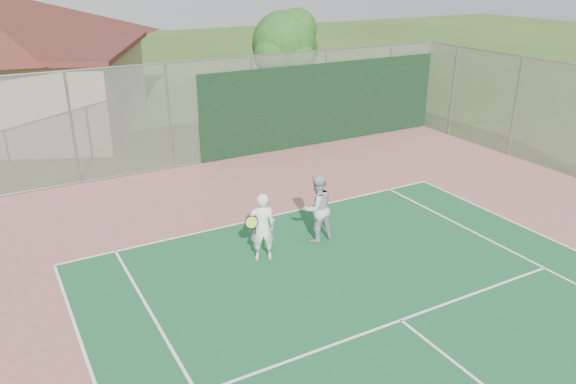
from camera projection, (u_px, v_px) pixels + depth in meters
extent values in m
cylinder|color=gray|center=(73.00, 130.00, 16.87)|extent=(0.08, 0.08, 3.50)
cylinder|color=gray|center=(169.00, 117.00, 18.22)|extent=(0.08, 0.08, 3.50)
cylinder|color=gray|center=(252.00, 107.00, 19.57)|extent=(0.08, 0.08, 3.50)
cylinder|color=gray|center=(325.00, 98.00, 20.93)|extent=(0.08, 0.08, 3.50)
cylinder|color=gray|center=(388.00, 90.00, 22.28)|extent=(0.08, 0.08, 3.50)
cylinder|color=gray|center=(427.00, 85.00, 23.18)|extent=(0.08, 0.08, 3.50)
cylinder|color=gray|center=(195.00, 61.00, 18.02)|extent=(20.00, 0.05, 0.05)
cylinder|color=gray|center=(201.00, 162.00, 19.31)|extent=(20.00, 0.05, 0.05)
cube|color=#999EA0|center=(198.00, 114.00, 18.67)|extent=(20.00, 0.02, 3.50)
cube|color=black|center=(325.00, 103.00, 20.96)|extent=(10.00, 0.04, 3.00)
cylinder|color=gray|center=(453.00, 92.00, 21.97)|extent=(0.08, 0.08, 3.50)
cylinder|color=gray|center=(515.00, 107.00, 19.54)|extent=(0.08, 0.08, 3.50)
cube|color=#999EA0|center=(515.00, 107.00, 19.54)|extent=(0.02, 9.00, 3.50)
cube|color=black|center=(39.00, 119.00, 20.45)|extent=(0.97, 0.06, 2.27)
cylinder|color=#381F14|center=(284.00, 87.00, 25.42)|extent=(0.32, 0.32, 2.47)
sphere|color=#1D4B17|center=(284.00, 43.00, 24.69)|extent=(2.82, 2.82, 2.82)
sphere|color=#1D4B17|center=(297.00, 49.00, 25.40)|extent=(1.94, 1.94, 1.94)
sphere|color=#1D4B17|center=(274.00, 56.00, 24.25)|extent=(1.76, 1.76, 1.76)
sphere|color=#1D4B17|center=(297.00, 57.00, 24.33)|extent=(1.59, 1.59, 1.59)
sphere|color=#1D4B17|center=(271.00, 46.00, 25.21)|extent=(1.76, 1.76, 1.76)
sphere|color=#1D4B17|center=(297.00, 28.00, 24.56)|extent=(1.76, 1.76, 1.76)
imported|color=silver|center=(262.00, 228.00, 12.69)|extent=(0.69, 0.56, 1.63)
imported|color=#B1B3B6|center=(317.00, 209.00, 13.58)|extent=(0.87, 0.70, 1.71)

